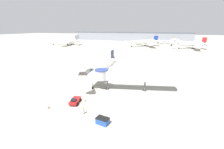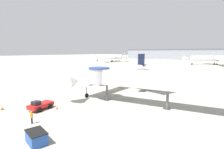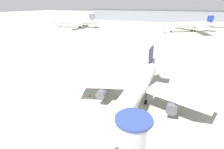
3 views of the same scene
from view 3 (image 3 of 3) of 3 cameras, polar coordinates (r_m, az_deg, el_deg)
ground_plane at (r=31.03m, az=3.95°, el=-12.63°), size 800.00×800.00×0.00m
main_airplane at (r=30.70m, az=7.88°, el=-5.11°), size 26.27×32.19×8.74m
jet_bridge at (r=21.45m, az=31.31°, el=-18.99°), size 23.87×7.50×6.35m
traffic_cone_port_wing at (r=36.38m, az=-7.26°, el=-6.58°), size 0.37×0.37×0.62m
background_jet_blue_tail at (r=131.75m, az=24.39°, el=14.52°), size 33.73×32.82×10.34m
background_jet_gray_tail at (r=146.86m, az=-11.57°, el=16.58°), size 34.87×35.85×10.43m
terminal_building at (r=201.34m, az=17.45°, el=17.90°), size 166.79×19.74×12.34m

